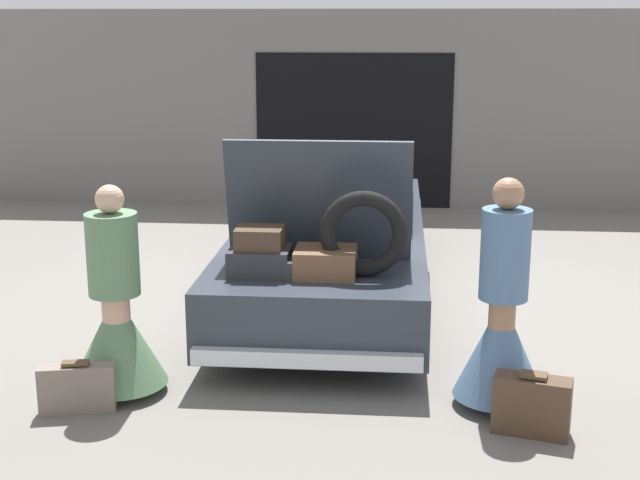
{
  "coord_description": "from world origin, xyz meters",
  "views": [
    {
      "loc": [
        0.62,
        -8.51,
        2.68
      ],
      "look_at": [
        0.0,
        -1.36,
        0.88
      ],
      "focal_mm": 50.0,
      "sensor_mm": 36.0,
      "label": 1
    }
  ],
  "objects_px": {
    "suitcase_beside_left_person": "(77,388)",
    "suitcase_beside_right_person": "(532,405)",
    "car": "(332,241)",
    "person_right": "(501,328)",
    "person_left": "(117,322)"
  },
  "relations": [
    {
      "from": "person_right",
      "to": "suitcase_beside_left_person",
      "type": "bearing_deg",
      "value": 98.0
    },
    {
      "from": "person_left",
      "to": "person_right",
      "type": "xyz_separation_m",
      "value": [
        2.74,
        -0.0,
        0.04
      ]
    },
    {
      "from": "person_left",
      "to": "suitcase_beside_right_person",
      "type": "bearing_deg",
      "value": 86.86
    },
    {
      "from": "car",
      "to": "suitcase_beside_right_person",
      "type": "xyz_separation_m",
      "value": [
        1.54,
        -2.97,
        -0.34
      ]
    },
    {
      "from": "suitcase_beside_left_person",
      "to": "suitcase_beside_right_person",
      "type": "xyz_separation_m",
      "value": [
        3.1,
        -0.07,
        0.03
      ]
    },
    {
      "from": "car",
      "to": "person_right",
      "type": "height_order",
      "value": "car"
    },
    {
      "from": "person_left",
      "to": "suitcase_beside_left_person",
      "type": "relative_size",
      "value": 2.88
    },
    {
      "from": "person_right",
      "to": "person_left",
      "type": "bearing_deg",
      "value": 90.96
    },
    {
      "from": "suitcase_beside_left_person",
      "to": "suitcase_beside_right_person",
      "type": "relative_size",
      "value": 1.01
    },
    {
      "from": "person_left",
      "to": "suitcase_beside_left_person",
      "type": "distance_m",
      "value": 0.55
    },
    {
      "from": "car",
      "to": "person_left",
      "type": "xyz_separation_m",
      "value": [
        -1.37,
        -2.54,
        0.0
      ]
    },
    {
      "from": "car",
      "to": "person_right",
      "type": "distance_m",
      "value": 2.89
    },
    {
      "from": "car",
      "to": "suitcase_beside_right_person",
      "type": "bearing_deg",
      "value": -62.56
    },
    {
      "from": "suitcase_beside_left_person",
      "to": "suitcase_beside_right_person",
      "type": "bearing_deg",
      "value": -1.28
    },
    {
      "from": "suitcase_beside_left_person",
      "to": "person_left",
      "type": "bearing_deg",
      "value": 62.36
    }
  ]
}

